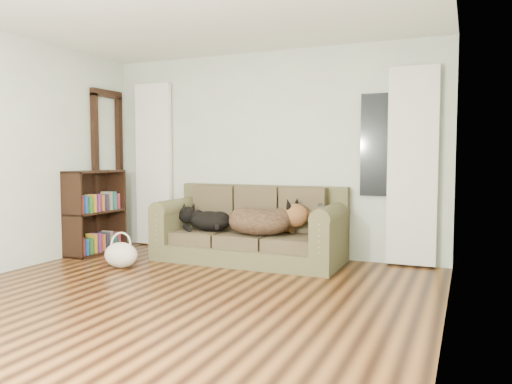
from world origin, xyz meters
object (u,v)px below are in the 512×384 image
at_px(bookshelf, 95,215).
at_px(dog_black_lab, 208,220).
at_px(sofa, 249,224).
at_px(dog_shepherd, 263,223).
at_px(tote_bag, 121,254).

bearing_deg(bookshelf, dog_black_lab, 11.92).
xyz_separation_m(sofa, dog_shepherd, (0.24, -0.11, 0.04)).
height_order(dog_shepherd, bookshelf, bookshelf).
bearing_deg(tote_bag, dog_shepherd, 29.14).
distance_m(sofa, dog_shepherd, 0.26).
xyz_separation_m(dog_black_lab, dog_shepherd, (0.77, -0.05, 0.01)).
relative_size(sofa, bookshelf, 2.07).
distance_m(dog_black_lab, tote_bag, 1.12).
bearing_deg(dog_black_lab, dog_shepherd, 18.29).
bearing_deg(sofa, bookshelf, -171.02).
bearing_deg(dog_shepherd, sofa, -24.57).
bearing_deg(dog_shepherd, bookshelf, 5.50).
height_order(sofa, bookshelf, bookshelf).
bearing_deg(tote_bag, sofa, 37.17).
relative_size(dog_shepherd, bookshelf, 0.72).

